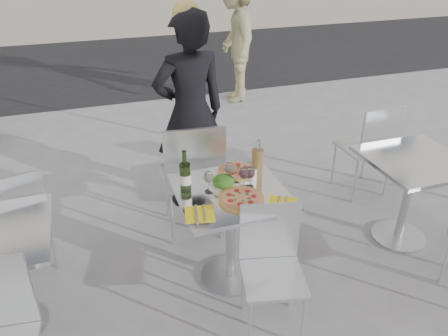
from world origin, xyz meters
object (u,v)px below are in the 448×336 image
object	(u,v)px
napkin_left	(200,214)
wineglass_white_a	(209,178)
pizza_far	(237,172)
side_chair_rfar	(371,143)
pedestrian_b	(235,39)
chair_near	(271,259)
wine_bottle	(185,176)
sugar_shaker	(252,174)
wineglass_red_b	(250,173)
woman_diner	(190,113)
napkin_right	(283,204)
main_table	(231,217)
salad_plate	(224,182)
carafe	(257,163)
pizza_near	(241,199)
wineglass_red_a	(244,174)
chair_far	(193,172)
wineglass_white_b	(229,168)
side_table_right	(411,182)

from	to	relation	value
napkin_left	wineglass_white_a	bearing A→B (deg)	72.57
pizza_far	wineglass_white_a	bearing A→B (deg)	-146.39
side_chair_rfar	pedestrian_b	bearing A→B (deg)	-86.05
chair_near	wine_bottle	world-z (taller)	wine_bottle
sugar_shaker	wineglass_red_b	world-z (taller)	wineglass_red_b
pizza_far	woman_diner	bearing A→B (deg)	96.56
pizza_far	napkin_right	size ratio (longest dim) A/B	1.26
main_table	woman_diner	bearing A→B (deg)	89.24
wineglass_white_a	wineglass_red_b	distance (m)	0.28
salad_plate	pizza_far	bearing A→B (deg)	44.00
carafe	pizza_near	bearing A→B (deg)	-131.05
wineglass_red_b	main_table	bearing A→B (deg)	-174.95
wineglass_red_b	side_chair_rfar	bearing A→B (deg)	24.49
wine_bottle	pizza_far	bearing A→B (deg)	14.92
wineglass_red_a	wineglass_white_a	bearing A→B (deg)	173.96
wine_bottle	wineglass_white_a	bearing A→B (deg)	-24.87
wineglass_red_b	pedestrian_b	bearing A→B (deg)	71.80
main_table	napkin_right	bearing A→B (deg)	-43.94
main_table	side_chair_rfar	xyz separation A→B (m)	(1.61, 0.69, 0.01)
pizza_far	wineglass_white_a	distance (m)	0.33
salad_plate	napkin_right	bearing A→B (deg)	-48.22
wine_bottle	napkin_left	distance (m)	0.32
chair_far	wineglass_white_b	size ratio (longest dim) A/B	6.53
pizza_near	sugar_shaker	bearing A→B (deg)	53.05
pizza_near	side_chair_rfar	bearing A→B (deg)	26.91
side_table_right	pedestrian_b	world-z (taller)	pedestrian_b
wine_bottle	wineglass_white_a	world-z (taller)	wine_bottle
main_table	woman_diner	size ratio (longest dim) A/B	0.42
pizza_far	wineglass_red_b	world-z (taller)	wineglass_red_b
main_table	chair_far	bearing A→B (deg)	100.62
chair_near	wineglass_white_a	world-z (taller)	wineglass_white_a
pedestrian_b	side_chair_rfar	bearing A→B (deg)	13.73
main_table	napkin_right	xyz separation A→B (m)	(0.26, -0.25, 0.21)
sugar_shaker	pedestrian_b	bearing A→B (deg)	72.12
chair_far	chair_near	distance (m)	1.05
chair_far	chair_near	world-z (taller)	chair_far
chair_far	salad_plate	xyz separation A→B (m)	(0.08, -0.51, 0.18)
chair_far	wine_bottle	xyz separation A→B (m)	(-0.17, -0.48, 0.25)
woman_diner	napkin_left	xyz separation A→B (m)	(-0.29, -1.32, -0.13)
chair_far	wineglass_red_a	bearing A→B (deg)	115.50
side_chair_rfar	wineglass_red_b	world-z (taller)	side_chair_rfar
carafe	wineglass_white_b	size ratio (longest dim) A/B	1.84
salad_plate	napkin_right	xyz separation A→B (m)	(0.29, -0.32, -0.03)
side_chair_rfar	sugar_shaker	world-z (taller)	side_chair_rfar
chair_near	carafe	distance (m)	0.68
pedestrian_b	salad_plate	size ratio (longest dim) A/B	8.26
woman_diner	wineglass_white_a	bearing A→B (deg)	75.55
main_table	pedestrian_b	world-z (taller)	pedestrian_b
chair_near	sugar_shaker	world-z (taller)	sugar_shaker
chair_near	carafe	size ratio (longest dim) A/B	2.87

